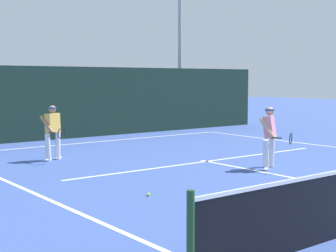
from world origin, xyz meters
name	(u,v)px	position (x,y,z in m)	size (l,w,h in m)	color
court_line_baseline_far	(102,141)	(0.00, 11.84, 0.00)	(10.69, 0.10, 0.01)	white
court_line_service	(207,161)	(0.00, 6.16, 0.00)	(8.72, 0.10, 0.01)	white
court_line_centre	(293,178)	(0.00, 3.20, 0.00)	(0.10, 6.40, 0.01)	white
player_near	(270,135)	(0.49, 4.36, 0.86)	(0.86, 1.00, 1.57)	silver
player_far	(53,130)	(-3.26, 8.93, 0.84)	(0.66, 0.89, 1.54)	silver
tennis_ball	(305,179)	(-0.01, 2.87, 0.03)	(0.07, 0.07, 0.07)	#D1E033
tennis_ball_extra	(148,194)	(-3.69, 3.77, 0.03)	(0.07, 0.07, 0.07)	#D1E033
back_fence_windscreen	(80,102)	(0.00, 13.44, 1.37)	(18.53, 0.12, 2.73)	#1A3026
light_pole	(180,23)	(6.50, 15.37, 5.01)	(0.55, 0.44, 8.27)	#9EA39E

